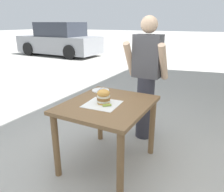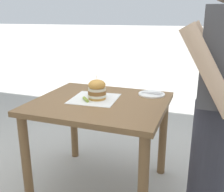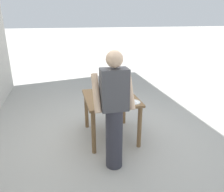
{
  "view_description": "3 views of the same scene",
  "coord_description": "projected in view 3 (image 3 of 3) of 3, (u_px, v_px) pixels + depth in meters",
  "views": [
    {
      "loc": [
        1.1,
        -1.94,
        1.61
      ],
      "look_at": [
        0.0,
        0.1,
        0.82
      ],
      "focal_mm": 35.0,
      "sensor_mm": 36.0,
      "label": 1
    },
    {
      "loc": [
        1.79,
        0.75,
        1.4
      ],
      "look_at": [
        0.0,
        0.1,
        0.82
      ],
      "focal_mm": 42.0,
      "sensor_mm": 36.0,
      "label": 2
    },
    {
      "loc": [
        0.8,
        3.43,
        2.08
      ],
      "look_at": [
        0.0,
        0.1,
        0.82
      ],
      "focal_mm": 35.0,
      "sensor_mm": 36.0,
      "label": 3
    }
  ],
  "objects": [
    {
      "name": "side_plate_with_forks",
      "position": [
        134.0,
        102.0,
        3.51
      ],
      "size": [
        0.22,
        0.22,
        0.02
      ],
      "color": "white",
      "rests_on": "patio_table"
    },
    {
      "name": "sandwich",
      "position": [
        112.0,
        92.0,
        3.77
      ],
      "size": [
        0.15,
        0.15,
        0.19
      ],
      "color": "gold",
      "rests_on": "serving_paper"
    },
    {
      "name": "ground_plane",
      "position": [
        111.0,
        136.0,
        4.03
      ],
      "size": [
        80.0,
        80.0,
        0.0
      ],
      "primitive_type": "plane",
      "color": "#ADAAA3"
    },
    {
      "name": "diner_across_table",
      "position": [
        114.0,
        110.0,
        2.94
      ],
      "size": [
        0.55,
        0.35,
        1.69
      ],
      "color": "#33333D",
      "rests_on": "ground"
    },
    {
      "name": "patio_table",
      "position": [
        111.0,
        104.0,
        3.81
      ],
      "size": [
        0.88,
        1.02,
        0.77
      ],
      "color": "brown",
      "rests_on": "ground"
    },
    {
      "name": "serving_paper",
      "position": [
        112.0,
        95.0,
        3.82
      ],
      "size": [
        0.38,
        0.38,
        0.0
      ],
      "primitive_type": "cube",
      "rotation": [
        0.0,
        0.0,
        0.08
      ],
      "color": "white",
      "rests_on": "patio_table"
    },
    {
      "name": "pickle_spear",
      "position": [
        107.0,
        94.0,
        3.84
      ],
      "size": [
        0.08,
        0.08,
        0.02
      ],
      "primitive_type": "cylinder",
      "rotation": [
        0.0,
        1.57,
        0.75
      ],
      "color": "#8EA83D",
      "rests_on": "serving_paper"
    }
  ]
}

